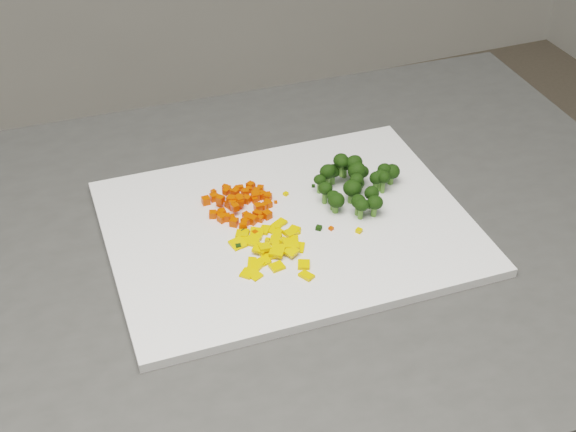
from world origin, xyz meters
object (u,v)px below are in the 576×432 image
object	(u,v)px
carrot_pile	(237,198)
broccoli_pile	(354,174)
cutting_board	(288,227)
pepper_pile	(275,248)

from	to	relation	value
carrot_pile	broccoli_pile	bearing A→B (deg)	-8.57
cutting_board	broccoli_pile	size ratio (longest dim) A/B	3.75
cutting_board	pepper_pile	distance (m)	0.06
cutting_board	broccoli_pile	world-z (taller)	broccoli_pile
pepper_pile	broccoli_pile	xyz separation A→B (m)	(0.13, 0.07, 0.02)
pepper_pile	carrot_pile	bearing A→B (deg)	96.91
carrot_pile	broccoli_pile	size ratio (longest dim) A/B	0.83
carrot_pile	pepper_pile	world-z (taller)	carrot_pile
cutting_board	pepper_pile	world-z (taller)	pepper_pile
cutting_board	carrot_pile	bearing A→B (deg)	131.06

